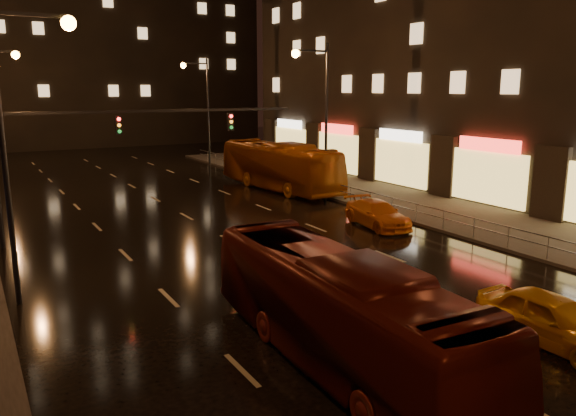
{
  "coord_description": "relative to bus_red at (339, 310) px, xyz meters",
  "views": [
    {
      "loc": [
        -10.66,
        -8.24,
        7.18
      ],
      "look_at": [
        0.36,
        10.87,
        2.5
      ],
      "focal_mm": 35.0,
      "sensor_mm": 36.0,
      "label": 1
    }
  ],
  "objects": [
    {
      "name": "bus_curb",
      "position": [
        11.59,
        24.06,
        0.22
      ],
      "size": [
        3.59,
        12.45,
        3.43
      ],
      "primitive_type": "imported",
      "rotation": [
        0.0,
        0.0,
        0.06
      ],
      "color": "#A65210",
      "rests_on": "ground"
    },
    {
      "name": "bus_red",
      "position": [
        0.0,
        0.0,
        0.0
      ],
      "size": [
        2.93,
        10.83,
        2.99
      ],
      "primitive_type": "imported",
      "rotation": [
        0.0,
        0.0,
        -0.04
      ],
      "color": "#61160D",
      "rests_on": "ground"
    },
    {
      "name": "taxi_far",
      "position": [
        10.59,
        11.51,
        -0.81
      ],
      "size": [
        2.5,
        4.91,
        1.36
      ],
      "primitive_type": "imported",
      "rotation": [
        0.0,
        0.0,
        -0.13
      ],
      "color": "orange",
      "rests_on": "ground"
    },
    {
      "name": "traffic_signal",
      "position": [
        -2.47,
        16.91,
        3.24
      ],
      "size": [
        15.31,
        0.32,
        6.2
      ],
      "color": "black",
      "rests_on": "ground"
    },
    {
      "name": "sidewalk_right",
      "position": [
        16.09,
        11.91,
        -1.42
      ],
      "size": [
        7.0,
        70.0,
        0.15
      ],
      "primitive_type": "cube",
      "color": "#38332D",
      "rests_on": "ground"
    },
    {
      "name": "railing_right",
      "position": [
        12.79,
        14.91,
        -0.6
      ],
      "size": [
        0.05,
        56.0,
        1.0
      ],
      "color": "#99999E",
      "rests_on": "sidewalk_right"
    },
    {
      "name": "ground",
      "position": [
        2.59,
        16.91,
        -1.5
      ],
      "size": [
        140.0,
        140.0,
        0.0
      ],
      "primitive_type": "plane",
      "color": "black",
      "rests_on": "ground"
    },
    {
      "name": "taxi_near",
      "position": [
        5.95,
        -2.09,
        -0.75
      ],
      "size": [
        1.91,
        4.45,
        1.5
      ],
      "primitive_type": "imported",
      "rotation": [
        0.0,
        0.0,
        0.03
      ],
      "color": "orange",
      "rests_on": "ground"
    },
    {
      "name": "building_distant",
      "position": [
        6.59,
        68.91,
        16.5
      ],
      "size": [
        44.0,
        16.0,
        36.0
      ],
      "primitive_type": "cube",
      "color": "black",
      "rests_on": "ground"
    }
  ]
}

